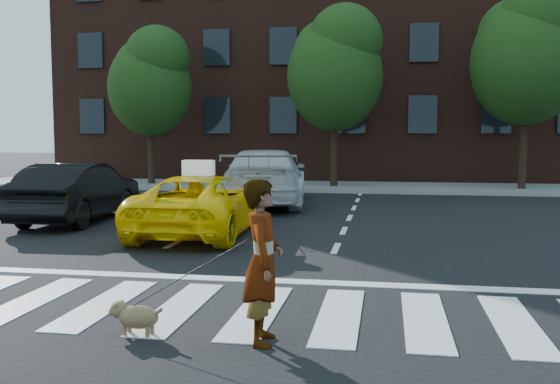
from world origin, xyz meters
name	(u,v)px	position (x,y,z in m)	size (l,w,h in m)	color
ground	(180,308)	(0.00, 0.00, 0.00)	(120.00, 120.00, 0.00)	black
crosswalk	(180,307)	(0.00, 0.00, 0.01)	(13.00, 2.40, 0.01)	silver
stop_line	(214,278)	(0.00, 1.60, 0.01)	(12.00, 0.30, 0.01)	silver
sidewalk_far	(322,187)	(0.00, 17.50, 0.07)	(30.00, 4.00, 0.15)	slate
building	(338,59)	(0.00, 25.00, 6.00)	(26.00, 10.00, 12.00)	#401F16
tree_left	(150,78)	(-6.97, 17.00, 4.44)	(3.39, 3.38, 6.50)	black
tree_mid	(336,64)	(0.53, 17.00, 4.85)	(3.69, 3.69, 7.10)	black
tree_right	(528,49)	(7.53, 17.00, 5.26)	(4.00, 4.00, 7.70)	black
taxi	(202,205)	(-1.40, 5.59, 0.65)	(2.15, 4.67, 1.30)	yellow
black_sedan	(78,192)	(-5.00, 6.99, 0.73)	(1.55, 4.45, 1.47)	black
white_suv	(265,177)	(-1.12, 11.36, 0.85)	(2.39, 5.87, 1.70)	silver
woman	(263,262)	(1.28, -1.10, 0.86)	(0.62, 0.41, 1.71)	#999999
dog	(134,316)	(-0.14, -1.10, 0.21)	(0.64, 0.28, 0.37)	#9C7C4F
taxi_sign	(198,168)	(-1.40, 5.39, 1.46)	(0.65, 0.28, 0.32)	white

